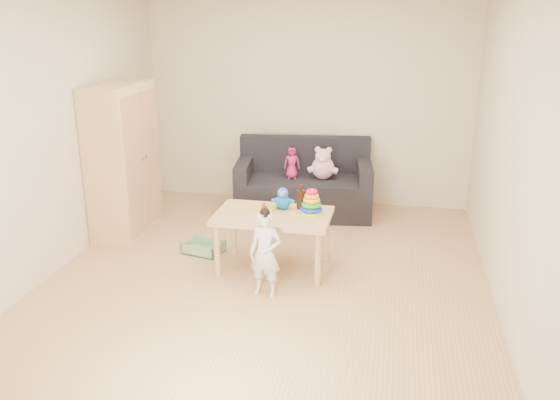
% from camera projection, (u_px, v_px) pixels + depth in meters
% --- Properties ---
extents(room, '(4.50, 4.50, 4.50)m').
position_uv_depth(room, '(269.00, 138.00, 5.17)').
color(room, tan).
rests_on(room, ground).
extents(wardrobe, '(0.46, 0.91, 1.64)m').
position_uv_depth(wardrobe, '(123.00, 161.00, 6.33)').
color(wardrobe, tan).
rests_on(wardrobe, ground).
extents(sofa, '(1.67, 0.98, 0.45)m').
position_uv_depth(sofa, '(304.00, 196.00, 7.11)').
color(sofa, black).
rests_on(sofa, ground).
extents(play_table, '(1.08, 0.69, 0.56)m').
position_uv_depth(play_table, '(273.00, 242.00, 5.59)').
color(play_table, '#E0C07B').
rests_on(play_table, ground).
extents(storage_bin, '(0.43, 0.36, 0.11)m').
position_uv_depth(storage_bin, '(204.00, 247.00, 6.04)').
color(storage_bin, '#7DA87A').
rests_on(storage_bin, ground).
extents(toddler, '(0.30, 0.22, 0.76)m').
position_uv_depth(toddler, '(265.00, 254.00, 5.06)').
color(toddler, silver).
rests_on(toddler, ground).
extents(pink_bear, '(0.32, 0.28, 0.33)m').
position_uv_depth(pink_bear, '(323.00, 165.00, 6.95)').
color(pink_bear, '#F8B7C7').
rests_on(pink_bear, sofa).
extents(doll, '(0.21, 0.17, 0.37)m').
position_uv_depth(doll, '(292.00, 163.00, 6.96)').
color(doll, '#B92260').
rests_on(doll, sofa).
extents(ring_stacker, '(0.21, 0.21, 0.24)m').
position_uv_depth(ring_stacker, '(312.00, 204.00, 5.47)').
color(ring_stacker, '#FFFC0D').
rests_on(ring_stacker, play_table).
extents(brown_bottle, '(0.08, 0.08, 0.23)m').
position_uv_depth(brown_bottle, '(301.00, 199.00, 5.61)').
color(brown_bottle, black).
rests_on(brown_bottle, play_table).
extents(blue_plush, '(0.20, 0.17, 0.22)m').
position_uv_depth(blue_plush, '(283.00, 198.00, 5.59)').
color(blue_plush, blue).
rests_on(blue_plush, play_table).
extents(wooden_figure, '(0.05, 0.04, 0.12)m').
position_uv_depth(wooden_figure, '(264.00, 209.00, 5.44)').
color(wooden_figure, brown).
rests_on(wooden_figure, play_table).
extents(yellow_book, '(0.23, 0.23, 0.01)m').
position_uv_depth(yellow_book, '(265.00, 209.00, 5.61)').
color(yellow_book, gold).
rests_on(yellow_book, play_table).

